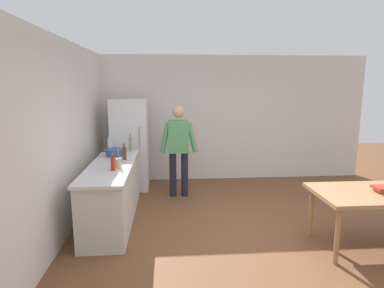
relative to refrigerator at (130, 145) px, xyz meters
The scene contains 14 objects.
ground_plane 3.19m from the refrigerator, 51.63° to the right, with size 14.00×14.00×0.00m, color brown.
wall_back 2.04m from the refrigerator, 17.53° to the left, with size 6.40×0.12×2.70m, color silver.
wall_left 2.35m from the refrigerator, 107.65° to the right, with size 0.12×5.60×2.70m, color silver.
kitchen_counter 1.66m from the refrigerator, 93.58° to the right, with size 0.64×2.20×0.90m.
refrigerator is the anchor object (origin of this frame).
person 1.10m from the refrigerator, 30.23° to the right, with size 0.70×0.22×1.70m.
dining_table 4.27m from the refrigerator, 39.29° to the right, with size 1.40×0.90×0.75m.
cooking_pot 1.06m from the refrigerator, 97.61° to the right, with size 0.40×0.28×0.12m.
utensil_jar 1.84m from the refrigerator, 89.17° to the right, with size 0.11×0.11×0.32m.
bottle_vinegar_tall 0.67m from the refrigerator, 82.79° to the right, with size 0.06×0.06×0.32m.
bottle_beer_brown 1.32m from the refrigerator, 87.31° to the right, with size 0.06×0.06×0.26m.
bottle_water_clear 0.75m from the refrigerator, 112.80° to the right, with size 0.07×0.07×0.30m.
bottle_sauce_red 1.99m from the refrigerator, 90.33° to the right, with size 0.06×0.06×0.24m.
book_stack 4.40m from the refrigerator, 37.99° to the right, with size 0.26×0.20×0.07m.
Camera 1 is at (-1.14, -3.97, 2.07)m, focal length 30.04 mm.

